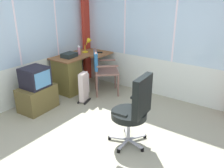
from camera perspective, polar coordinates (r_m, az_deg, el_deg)
The scene contains 12 objects.
ground at distance 3.31m, azimuth -2.98°, elevation -17.52°, with size 5.59×5.39×0.06m, color gray.
east_window_panel at distance 4.65m, azimuth 15.10°, elevation 12.49°, with size 0.07×4.39×2.74m.
curtain_corner at distance 5.64m, azimuth -6.30°, elevation 14.10°, with size 0.25×0.07×2.64m, color #AB2E20.
desk at distance 5.08m, azimuth -10.51°, elevation 2.43°, with size 1.24×0.80×0.76m.
desk_lamp at distance 5.35m, azimuth -5.64°, elevation 9.90°, with size 0.22×0.19×0.33m.
tv_remote at distance 5.30m, azimuth -3.12°, elevation 7.68°, with size 0.04×0.15×0.02m, color black.
spray_bottle at distance 5.18m, azimuth -8.01°, elevation 8.24°, with size 0.06×0.06×0.22m.
paper_tray at distance 5.00m, azimuth -10.33°, elevation 6.91°, with size 0.30×0.23×0.09m, color #202A29.
wooden_armchair at distance 4.88m, azimuth -2.79°, elevation 4.32°, with size 0.68×0.68×0.93m.
office_chair at distance 3.21m, azimuth 5.52°, elevation -5.77°, with size 0.60×0.58×1.05m.
tv_on_stand at distance 4.47m, azimuth -17.81°, elevation -1.73°, with size 0.67×0.48×0.81m.
space_heater at distance 4.63m, azimuth -6.78°, elevation -0.67°, with size 0.33×0.24×0.60m.
Camera 1 is at (-1.99, -1.62, 2.06)m, focal length 37.67 mm.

